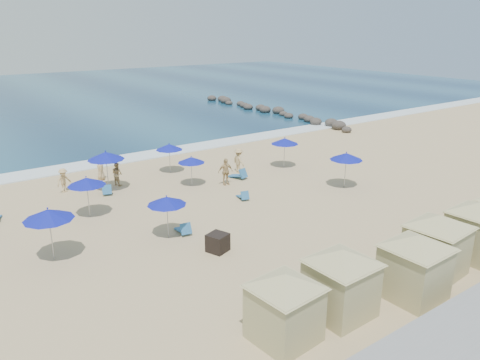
# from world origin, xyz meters

# --- Properties ---
(ground) EXTENTS (160.00, 160.00, 0.00)m
(ground) POSITION_xyz_m (0.00, 0.00, 0.00)
(ground) COLOR tan
(ground) RESTS_ON ground
(ocean) EXTENTS (160.00, 80.00, 0.06)m
(ocean) POSITION_xyz_m (0.00, 55.00, 0.03)
(ocean) COLOR navy
(ocean) RESTS_ON ground
(surf_line) EXTENTS (160.00, 2.50, 0.08)m
(surf_line) POSITION_xyz_m (0.00, 15.50, 0.04)
(surf_line) COLOR white
(surf_line) RESTS_ON ground
(seawall) EXTENTS (160.00, 6.10, 1.22)m
(seawall) POSITION_xyz_m (0.00, -13.50, 0.65)
(seawall) COLOR gray
(seawall) RESTS_ON ground
(rock_jetty) EXTENTS (2.56, 26.66, 0.96)m
(rock_jetty) POSITION_xyz_m (24.01, 24.90, 0.36)
(rock_jetty) COLOR #2E2926
(rock_jetty) RESTS_ON ground
(trash_bin) EXTENTS (1.11, 1.11, 0.86)m
(trash_bin) POSITION_xyz_m (-1.32, -2.29, 0.43)
(trash_bin) COLOR black
(trash_bin) RESTS_ON ground
(cabana_0) EXTENTS (4.31, 4.31, 2.71)m
(cabana_0) POSITION_xyz_m (-3.08, -9.06, 1.55)
(cabana_0) COLOR tan
(cabana_0) RESTS_ON ground
(cabana_1) EXTENTS (4.55, 4.55, 2.86)m
(cabana_1) POSITION_xyz_m (-0.45, -9.13, 1.63)
(cabana_1) COLOR tan
(cabana_1) RESTS_ON ground
(cabana_2) EXTENTS (4.60, 4.60, 2.88)m
(cabana_2) POSITION_xyz_m (2.73, -9.98, 1.65)
(cabana_2) COLOR tan
(cabana_2) RESTS_ON ground
(cabana_3) EXTENTS (4.65, 4.65, 2.93)m
(cabana_3) POSITION_xyz_m (5.12, -9.40, 1.68)
(cabana_3) COLOR tan
(cabana_3) RESTS_ON ground
(cabana_4) EXTENTS (4.69, 4.69, 2.95)m
(cabana_4) POSITION_xyz_m (7.92, -9.61, 1.69)
(cabana_4) COLOR tan
(cabana_4) RESTS_ON ground
(umbrella_2) EXTENTS (2.23, 2.23, 2.53)m
(umbrella_2) POSITION_xyz_m (-7.82, 1.39, 2.20)
(umbrella_2) COLOR #A5A8AD
(umbrella_2) RESTS_ON ground
(umbrella_3) EXTENTS (2.34, 2.34, 2.66)m
(umbrella_3) POSITION_xyz_m (-2.32, 9.08, 2.31)
(umbrella_3) COLOR #A5A8AD
(umbrella_3) RESTS_ON ground
(umbrella_4) EXTENTS (2.06, 2.06, 2.35)m
(umbrella_4) POSITION_xyz_m (-4.78, 5.48, 2.03)
(umbrella_4) COLOR #A5A8AD
(umbrella_4) RESTS_ON ground
(umbrella_5) EXTENTS (1.96, 1.96, 2.23)m
(umbrella_5) POSITION_xyz_m (-2.47, 0.50, 1.93)
(umbrella_5) COLOR #A5A8AD
(umbrella_5) RESTS_ON ground
(umbrella_6) EXTENTS (1.80, 1.80, 2.04)m
(umbrella_6) POSITION_xyz_m (2.53, 6.75, 1.77)
(umbrella_6) COLOR #A5A8AD
(umbrella_6) RESTS_ON ground
(umbrella_7) EXTENTS (1.92, 1.92, 2.19)m
(umbrella_7) POSITION_xyz_m (2.75, 10.25, 1.90)
(umbrella_7) COLOR #A5A8AD
(umbrella_7) RESTS_ON ground
(umbrella_8) EXTENTS (2.04, 2.04, 2.32)m
(umbrella_8) POSITION_xyz_m (10.32, 6.42, 2.01)
(umbrella_8) COLOR #A5A8AD
(umbrella_8) RESTS_ON ground
(umbrella_9) EXTENTS (2.13, 2.13, 2.43)m
(umbrella_9) POSITION_xyz_m (10.50, 0.57, 2.10)
(umbrella_9) COLOR #A5A8AD
(umbrella_9) RESTS_ON ground
(beach_chair_2) EXTENTS (0.92, 1.38, 0.70)m
(beach_chair_2) POSITION_xyz_m (-2.69, 8.45, 0.24)
(beach_chair_2) COLOR #2A669C
(beach_chair_2) RESTS_ON ground
(beach_chair_3) EXTENTS (0.73, 1.30, 0.68)m
(beach_chair_3) POSITION_xyz_m (-1.65, 0.38, 0.24)
(beach_chair_3) COLOR #2A669C
(beach_chair_3) RESTS_ON ground
(beach_chair_4) EXTENTS (0.76, 1.20, 0.61)m
(beach_chair_4) POSITION_xyz_m (3.76, 2.63, 0.21)
(beach_chair_4) COLOR #2A669C
(beach_chair_4) RESTS_ON ground
(beach_chair_5) EXTENTS (0.98, 1.51, 0.77)m
(beach_chair_5) POSITION_xyz_m (5.95, 6.14, 0.27)
(beach_chair_5) COLOR #2A669C
(beach_chair_5) RESTS_ON ground
(beachgoer_1) EXTENTS (0.82, 0.92, 1.56)m
(beachgoer_1) POSITION_xyz_m (-1.45, 9.74, 0.78)
(beachgoer_1) COLOR tan
(beachgoer_1) RESTS_ON ground
(beachgoer_2) EXTENTS (1.11, 0.56, 1.82)m
(beachgoer_2) POSITION_xyz_m (4.46, 5.61, 0.91)
(beachgoer_2) COLOR tan
(beachgoer_2) RESTS_ON ground
(beachgoer_3) EXTENTS (0.71, 1.18, 1.79)m
(beachgoer_3) POSITION_xyz_m (6.78, 7.33, 0.90)
(beachgoer_3) COLOR tan
(beachgoer_3) RESTS_ON ground
(beachgoer_4) EXTENTS (0.66, 0.85, 1.55)m
(beachgoer_4) POSITION_xyz_m (-1.93, 11.50, 0.78)
(beachgoer_4) COLOR tan
(beachgoer_4) RESTS_ON ground
(beachgoer_5) EXTENTS (1.16, 0.92, 1.57)m
(beachgoer_5) POSITION_xyz_m (-4.74, 10.39, 0.78)
(beachgoer_5) COLOR tan
(beachgoer_5) RESTS_ON ground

